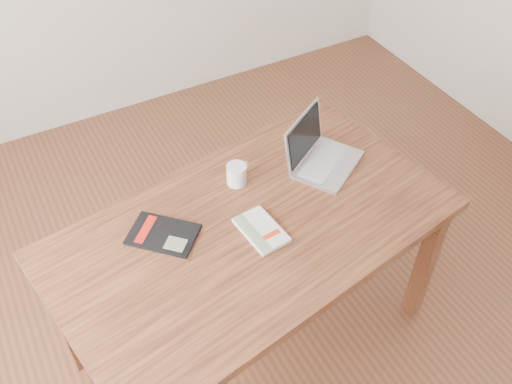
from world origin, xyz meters
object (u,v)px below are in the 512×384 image
white_guidebook (261,230)px  laptop (319,154)px  black_guidebook (163,234)px  coffee_mug (237,174)px  desk (252,241)px

white_guidebook → laptop: 0.46m
black_guidebook → coffee_mug: size_ratio=2.58×
white_guidebook → laptop: (0.40, 0.22, 0.04)m
black_guidebook → laptop: size_ratio=0.77×
laptop → white_guidebook: bearing=178.0°
white_guidebook → black_guidebook: 0.36m
black_guidebook → laptop: laptop is taller
desk → coffee_mug: coffee_mug is taller
coffee_mug → black_guidebook: bearing=172.1°
desk → coffee_mug: size_ratio=14.53×
black_guidebook → coffee_mug: 0.39m
desk → laptop: (0.41, 0.18, 0.13)m
white_guidebook → coffee_mug: bearing=75.5°
white_guidebook → black_guidebook: (-0.32, 0.16, -0.00)m
black_guidebook → laptop: bearing=-39.9°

